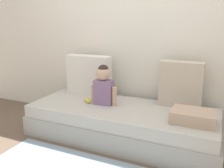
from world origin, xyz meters
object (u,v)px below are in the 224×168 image
object	(u,v)px
couch	(121,123)
throw_pillow_left	(89,75)
throw_pillow_right	(181,84)
folded_blanket	(193,116)
banana	(87,100)
toddler	(103,85)

from	to	relation	value
couch	throw_pillow_left	distance (m)	0.78
throw_pillow_left	throw_pillow_right	distance (m)	1.14
couch	folded_blanket	size ratio (longest dim) A/B	5.19
banana	throw_pillow_right	bearing A→B (deg)	16.78
toddler	banana	bearing A→B (deg)	-176.61
banana	folded_blanket	bearing A→B (deg)	-5.14
couch	throw_pillow_right	size ratio (longest dim) A/B	4.19
throw_pillow_right	toddler	distance (m)	0.85
throw_pillow_left	throw_pillow_right	bearing A→B (deg)	0.00
banana	folded_blanket	distance (m)	1.19
banana	folded_blanket	xyz separation A→B (m)	(1.19, -0.11, 0.04)
throw_pillow_right	toddler	xyz separation A→B (m)	(-0.80, -0.29, -0.02)
throw_pillow_left	throw_pillow_right	xyz separation A→B (m)	(1.14, 0.00, 0.00)
throw_pillow_left	toddler	xyz separation A→B (m)	(0.35, -0.29, -0.02)
throw_pillow_right	toddler	size ratio (longest dim) A/B	1.10
couch	folded_blanket	bearing A→B (deg)	-7.64
folded_blanket	toddler	bearing A→B (deg)	173.09
couch	toddler	world-z (taller)	toddler
couch	folded_blanket	xyz separation A→B (m)	(0.76, -0.10, 0.24)
throw_pillow_left	folded_blanket	distance (m)	1.40
couch	banana	distance (m)	0.48
throw_pillow_left	toddler	distance (m)	0.45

